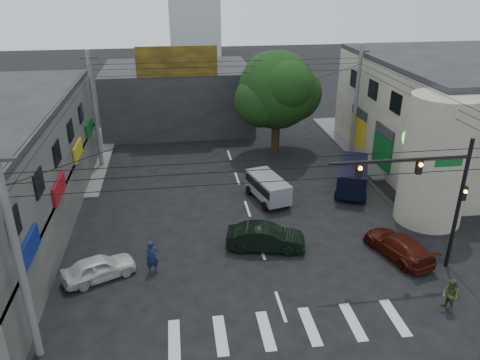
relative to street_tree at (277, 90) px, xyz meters
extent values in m
plane|color=black|center=(-4.00, -17.00, -5.47)|extent=(160.00, 160.00, 0.00)
cube|color=#514F4C|center=(-22.00, 1.00, -5.40)|extent=(16.00, 16.00, 0.15)
cube|color=#514F4C|center=(14.00, 1.00, -5.40)|extent=(16.00, 16.00, 0.15)
cube|color=gray|center=(14.00, -4.00, -1.47)|extent=(14.00, 18.00, 8.00)
cylinder|color=gray|center=(7.00, -13.00, -1.47)|extent=(4.00, 4.00, 8.00)
cube|color=#232326|center=(-8.00, 9.00, -2.47)|extent=(14.00, 10.00, 6.00)
cube|color=olive|center=(-8.00, 4.10, 1.83)|extent=(7.00, 0.30, 2.60)
cylinder|color=black|center=(0.00, 0.00, -3.27)|extent=(0.70, 0.70, 4.40)
sphere|color=black|center=(0.00, 0.00, 0.03)|extent=(6.40, 6.40, 6.40)
cylinder|color=black|center=(5.50, -18.00, -1.87)|extent=(0.20, 0.20, 7.20)
cylinder|color=black|center=(2.00, -18.00, 0.83)|extent=(7.00, 0.14, 0.14)
cube|color=black|center=(3.00, -18.00, 0.43)|extent=(0.28, 0.22, 0.75)
cube|color=black|center=(0.00, -18.00, 0.43)|extent=(0.28, 0.22, 0.75)
sphere|color=orange|center=(3.00, -18.14, 0.58)|extent=(0.20, 0.20, 0.20)
sphere|color=orange|center=(0.00, -18.14, 0.58)|extent=(0.20, 0.20, 0.20)
cube|color=#0B4F1F|center=(4.50, -18.00, 0.53)|extent=(1.40, 0.06, 0.35)
cylinder|color=#59595B|center=(-14.50, -21.50, -0.87)|extent=(0.32, 0.32, 9.20)
cylinder|color=#59595B|center=(-14.50, -1.00, -0.87)|extent=(0.32, 0.32, 9.20)
cylinder|color=#59595B|center=(6.50, -1.00, -0.87)|extent=(0.32, 0.32, 9.20)
imported|color=black|center=(-3.75, -14.96, -4.75)|extent=(3.36, 5.03, 1.45)
imported|color=beige|center=(-12.70, -16.48, -4.84)|extent=(4.25, 4.80, 1.26)
imported|color=#3E1008|center=(3.34, -16.69, -4.83)|extent=(4.20, 5.42, 1.29)
imported|color=#11213D|center=(-10.00, -16.37, -4.55)|extent=(0.91, 0.80, 1.84)
imported|color=#3B431F|center=(3.62, -21.35, -4.64)|extent=(1.05, 0.94, 1.67)
camera|label=1|loc=(-8.40, -37.19, 8.97)|focal=35.00mm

